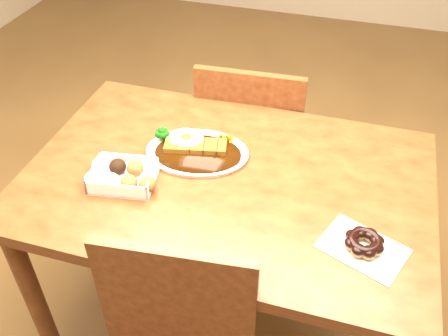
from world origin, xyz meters
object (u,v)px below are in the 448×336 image
(chair_far, at_px, (252,142))
(pon_de_ring, at_px, (364,243))
(donut_box, at_px, (122,175))
(katsu_curry_plate, at_px, (196,150))
(table, at_px, (227,200))

(chair_far, xyz_separation_m, pon_de_ring, (0.46, -0.70, 0.29))
(donut_box, height_order, pon_de_ring, donut_box)
(katsu_curry_plate, xyz_separation_m, donut_box, (-0.16, -0.19, 0.01))
(chair_far, xyz_separation_m, katsu_curry_plate, (-0.08, -0.46, 0.29))
(chair_far, bearing_deg, katsu_curry_plate, 77.13)
(katsu_curry_plate, height_order, donut_box, katsu_curry_plate)
(table, height_order, pon_de_ring, pon_de_ring)
(katsu_curry_plate, bearing_deg, donut_box, -130.63)
(chair_far, xyz_separation_m, donut_box, (-0.24, -0.65, 0.30))
(donut_box, relative_size, pon_de_ring, 0.89)
(chair_far, distance_m, donut_box, 0.75)
(katsu_curry_plate, bearing_deg, pon_de_ring, -24.57)
(pon_de_ring, bearing_deg, chair_far, 122.99)
(chair_far, relative_size, katsu_curry_plate, 2.51)
(table, bearing_deg, pon_de_ring, -22.41)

